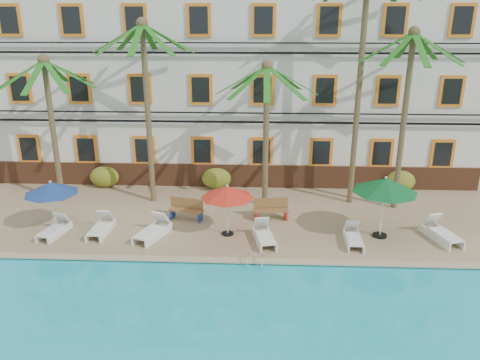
{
  "coord_description": "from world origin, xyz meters",
  "views": [
    {
      "loc": [
        1.45,
        -15.85,
        8.62
      ],
      "look_at": [
        0.6,
        3.0,
        2.0
      ],
      "focal_mm": 35.0,
      "sensor_mm": 36.0,
      "label": 1
    }
  ],
  "objects_px": {
    "lounger_b": "(101,227)",
    "lounger_e": "(353,237)",
    "palm_e": "(407,96)",
    "lounger_d": "(264,235)",
    "palm_a": "(50,108)",
    "umbrella_red": "(227,192)",
    "palm_b": "(146,89)",
    "palm_c": "(266,113)",
    "lounger_a": "(54,229)",
    "lounger_f": "(441,232)",
    "umbrella_green": "(385,185)",
    "pool_ladder": "(255,263)",
    "palm_d": "(361,62)",
    "umbrella_blue": "(51,188)",
    "bench_left": "(187,209)",
    "bench_right": "(271,209)",
    "lounger_c": "(153,230)"
  },
  "relations": [
    {
      "from": "umbrella_green",
      "to": "palm_b",
      "type": "bearing_deg",
      "value": 161.05
    },
    {
      "from": "pool_ladder",
      "to": "palm_e",
      "type": "bearing_deg",
      "value": 40.92
    },
    {
      "from": "palm_a",
      "to": "lounger_d",
      "type": "height_order",
      "value": "palm_a"
    },
    {
      "from": "palm_e",
      "to": "lounger_d",
      "type": "xyz_separation_m",
      "value": [
        -6.03,
        -3.8,
        -4.87
      ]
    },
    {
      "from": "lounger_c",
      "to": "pool_ladder",
      "type": "bearing_deg",
      "value": -25.18
    },
    {
      "from": "palm_c",
      "to": "pool_ladder",
      "type": "bearing_deg",
      "value": -93.83
    },
    {
      "from": "lounger_a",
      "to": "lounger_f",
      "type": "distance_m",
      "value": 15.46
    },
    {
      "from": "lounger_d",
      "to": "lounger_e",
      "type": "xyz_separation_m",
      "value": [
        3.47,
        0.04,
        -0.02
      ]
    },
    {
      "from": "palm_d",
      "to": "lounger_e",
      "type": "bearing_deg",
      "value": -98.24
    },
    {
      "from": "palm_d",
      "to": "lounger_b",
      "type": "height_order",
      "value": "palm_d"
    },
    {
      "from": "umbrella_red",
      "to": "pool_ladder",
      "type": "height_order",
      "value": "umbrella_red"
    },
    {
      "from": "palm_b",
      "to": "lounger_c",
      "type": "height_order",
      "value": "palm_b"
    },
    {
      "from": "lounger_b",
      "to": "bench_right",
      "type": "bearing_deg",
      "value": 14.2
    },
    {
      "from": "palm_a",
      "to": "umbrella_red",
      "type": "relative_size",
      "value": 3.18
    },
    {
      "from": "lounger_a",
      "to": "bench_right",
      "type": "relative_size",
      "value": 1.14
    },
    {
      "from": "lounger_a",
      "to": "bench_left",
      "type": "relative_size",
      "value": 1.13
    },
    {
      "from": "palm_b",
      "to": "palm_c",
      "type": "relative_size",
      "value": 1.26
    },
    {
      "from": "palm_c",
      "to": "palm_d",
      "type": "bearing_deg",
      "value": 8.39
    },
    {
      "from": "umbrella_blue",
      "to": "lounger_f",
      "type": "xyz_separation_m",
      "value": [
        15.58,
        -0.16,
        -1.54
      ]
    },
    {
      "from": "umbrella_green",
      "to": "lounger_f",
      "type": "xyz_separation_m",
      "value": [
        2.33,
        -0.15,
        -1.88
      ]
    },
    {
      "from": "bench_left",
      "to": "bench_right",
      "type": "relative_size",
      "value": 1.02
    },
    {
      "from": "palm_b",
      "to": "lounger_b",
      "type": "xyz_separation_m",
      "value": [
        -1.34,
        -3.64,
        -5.07
      ]
    },
    {
      "from": "lounger_b",
      "to": "lounger_e",
      "type": "height_order",
      "value": "lounger_b"
    },
    {
      "from": "lounger_b",
      "to": "bench_left",
      "type": "bearing_deg",
      "value": 25.84
    },
    {
      "from": "lounger_a",
      "to": "lounger_e",
      "type": "relative_size",
      "value": 1.04
    },
    {
      "from": "palm_e",
      "to": "pool_ladder",
      "type": "distance_m",
      "value": 9.86
    },
    {
      "from": "palm_c",
      "to": "umbrella_green",
      "type": "height_order",
      "value": "palm_c"
    },
    {
      "from": "lounger_d",
      "to": "lounger_f",
      "type": "relative_size",
      "value": 0.92
    },
    {
      "from": "umbrella_blue",
      "to": "lounger_f",
      "type": "relative_size",
      "value": 1.04
    },
    {
      "from": "umbrella_green",
      "to": "lounger_e",
      "type": "distance_m",
      "value": 2.35
    },
    {
      "from": "lounger_e",
      "to": "lounger_a",
      "type": "bearing_deg",
      "value": 179.04
    },
    {
      "from": "palm_a",
      "to": "umbrella_blue",
      "type": "distance_m",
      "value": 4.31
    },
    {
      "from": "palm_b",
      "to": "lounger_c",
      "type": "distance_m",
      "value": 6.42
    },
    {
      "from": "palm_c",
      "to": "palm_d",
      "type": "distance_m",
      "value": 4.64
    },
    {
      "from": "palm_a",
      "to": "lounger_b",
      "type": "height_order",
      "value": "palm_a"
    },
    {
      "from": "palm_c",
      "to": "lounger_d",
      "type": "bearing_deg",
      "value": -90.68
    },
    {
      "from": "palm_b",
      "to": "palm_c",
      "type": "bearing_deg",
      "value": -3.62
    },
    {
      "from": "lounger_c",
      "to": "lounger_d",
      "type": "height_order",
      "value": "lounger_c"
    },
    {
      "from": "palm_e",
      "to": "bench_left",
      "type": "height_order",
      "value": "palm_e"
    },
    {
      "from": "lounger_a",
      "to": "bench_right",
      "type": "distance_m",
      "value": 8.99
    },
    {
      "from": "lounger_e",
      "to": "bench_right",
      "type": "height_order",
      "value": "bench_right"
    },
    {
      "from": "lounger_a",
      "to": "pool_ladder",
      "type": "relative_size",
      "value": 2.38
    },
    {
      "from": "palm_b",
      "to": "lounger_e",
      "type": "height_order",
      "value": "palm_b"
    },
    {
      "from": "umbrella_blue",
      "to": "pool_ladder",
      "type": "relative_size",
      "value": 2.91
    },
    {
      "from": "palm_b",
      "to": "umbrella_red",
      "type": "relative_size",
      "value": 3.88
    },
    {
      "from": "lounger_a",
      "to": "bench_right",
      "type": "xyz_separation_m",
      "value": [
        8.77,
        1.98,
        0.21
      ]
    },
    {
      "from": "umbrella_green",
      "to": "bench_left",
      "type": "bearing_deg",
      "value": 170.3
    },
    {
      "from": "bench_left",
      "to": "lounger_b",
      "type": "bearing_deg",
      "value": -154.16
    },
    {
      "from": "umbrella_red",
      "to": "lounger_f",
      "type": "distance_m",
      "value": 8.6
    },
    {
      "from": "umbrella_blue",
      "to": "lounger_a",
      "type": "xyz_separation_m",
      "value": [
        0.12,
        -0.45,
        -1.58
      ]
    }
  ]
}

